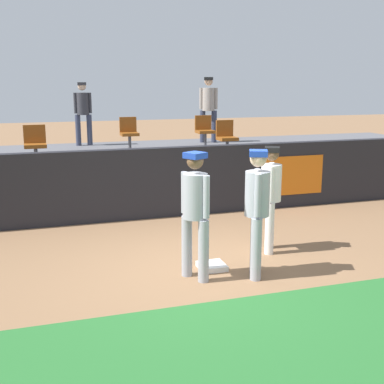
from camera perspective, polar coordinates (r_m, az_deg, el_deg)
name	(u,v)px	position (r m, az deg, el deg)	size (l,w,h in m)	color
ground_plane	(209,272)	(7.74, 1.88, -9.01)	(60.00, 60.00, 0.00)	#846042
grass_foreground_strip	(284,351)	(5.74, 10.35, -17.23)	(18.00, 2.80, 0.01)	#26662B
first_base	(212,266)	(7.85, 2.25, -8.37)	(0.40, 0.40, 0.08)	white
player_fielder_home	(271,192)	(8.49, 8.92, 0.02)	(0.51, 0.48, 1.77)	white
player_runner_visitor	(257,204)	(7.34, 7.34, -1.40)	(0.47, 0.49, 1.87)	#9EA3AD
player_coach_visitor	(195,207)	(7.17, 0.35, -1.70)	(0.48, 0.48, 1.86)	#9EA3AD
field_wall	(156,183)	(10.61, -4.06, 1.04)	(18.00, 0.26, 1.47)	black
bleacher_platform	(132,172)	(13.12, -6.79, 2.23)	(18.00, 4.80, 1.04)	#59595E
seat_back_right	(204,129)	(14.20, 1.41, 7.13)	(0.47, 0.44, 0.84)	#4C4C51
seat_front_right	(226,135)	(12.50, 3.89, 6.38)	(0.44, 0.44, 0.84)	#4C4C51
seat_back_center	(129,131)	(13.65, -7.12, 6.82)	(0.45, 0.44, 0.84)	#4C4C51
seat_front_left	(35,142)	(11.63, -17.28, 5.40)	(0.47, 0.44, 0.84)	#4C4C51
spectator_hooded	(83,109)	(14.56, -12.20, 9.12)	(0.49, 0.36, 1.74)	#33384C
spectator_capped	(208,105)	(14.96, 1.87, 9.79)	(0.50, 0.46, 1.89)	#33384C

